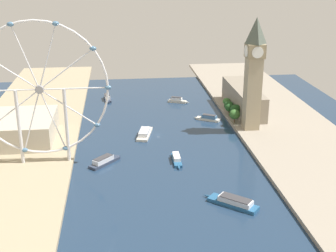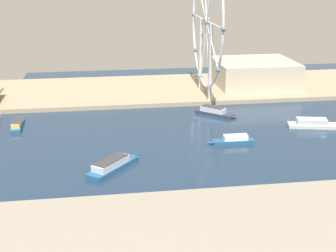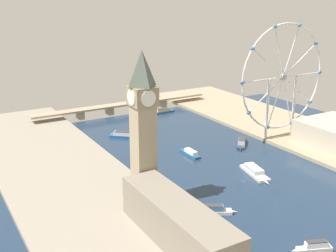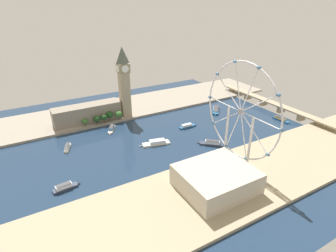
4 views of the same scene
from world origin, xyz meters
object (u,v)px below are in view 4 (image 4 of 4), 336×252
clock_tower (124,81)px  river_bridge (272,104)px  riverside_hall (216,179)px  tour_boat_1 (187,126)px  tour_boat_7 (68,147)px  tour_boat_4 (112,129)px  parliament_block (87,113)px  tour_boat_3 (211,143)px  tour_boat_2 (216,110)px  ferris_wheel (241,112)px  tour_boat_5 (156,143)px  tour_boat_0 (65,187)px  tour_boat_6 (281,119)px

clock_tower → river_bridge: 225.71m
riverside_hall → tour_boat_1: riverside_hall is taller
tour_boat_7 → tour_boat_4: bearing=-48.2°
river_bridge → tour_boat_1: (-8.43, -149.63, -5.79)m
riverside_hall → river_bridge: riverside_hall is taller
clock_tower → tour_boat_1: 104.47m
parliament_block → tour_boat_3: size_ratio=3.42×
clock_tower → tour_boat_2: size_ratio=2.99×
clock_tower → tour_boat_3: clock_tower is taller
river_bridge → tour_boat_7: (-28.64, -298.15, -5.31)m
ferris_wheel → tour_boat_4: ferris_wheel is taller
clock_tower → tour_boat_5: bearing=-0.2°
parliament_block → riverside_hall: parliament_block is taller
parliament_block → ferris_wheel: bearing=30.8°
parliament_block → river_bridge: (87.88, 258.49, -6.63)m
clock_tower → tour_boat_1: bearing=38.1°
tour_boat_2 → tour_boat_5: tour_boat_2 is taller
tour_boat_2 → tour_boat_5: bearing=-29.6°
river_bridge → tour_boat_0: 318.55m
river_bridge → tour_boat_0: bearing=-82.0°
riverside_hall → tour_boat_0: (-68.32, -114.53, -10.18)m
river_bridge → tour_boat_2: size_ratio=6.51×
parliament_block → river_bridge: size_ratio=0.43×
tour_boat_0 → tour_boat_1: size_ratio=0.93×
riverside_hall → river_bridge: size_ratio=0.30×
tour_boat_3 → tour_boat_6: 126.64m
parliament_block → tour_boat_6: bearing=61.7°
parliament_block → riverside_hall: (200.64, 57.63, -1.78)m
clock_tower → riverside_hall: bearing=1.6°
ferris_wheel → tour_boat_3: (-41.92, 2.57, -53.84)m
riverside_hall → tour_boat_3: 84.32m
tour_boat_1 → river_bridge: bearing=-2.7°
tour_boat_7 → river_bridge: bearing=-73.2°
clock_tower → tour_boat_0: 173.28m
tour_boat_3 → tour_boat_7: bearing=16.1°
ferris_wheel → tour_boat_0: ferris_wheel is taller
tour_boat_3 → tour_boat_4: 128.59m
riverside_hall → river_bridge: 230.40m
clock_tower → ferris_wheel: bearing=17.2°
river_bridge → tour_boat_6: bearing=-33.9°
river_bridge → tour_boat_3: 158.42m
ferris_wheel → tour_boat_1: 109.76m
tour_boat_0 → tour_boat_5: bearing=10.1°
riverside_hall → tour_boat_2: size_ratio=1.95×
tour_boat_1 → tour_boat_5: bearing=-160.0°
river_bridge → tour_boat_6: 45.86m
river_bridge → tour_boat_0: size_ratio=8.11×
riverside_hall → tour_boat_2: riverside_hall is taller
clock_tower → tour_boat_4: clock_tower is taller
river_bridge → parliament_block: bearing=-108.8°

